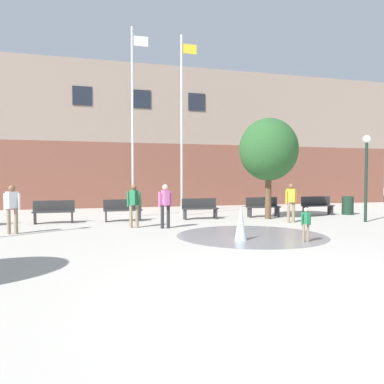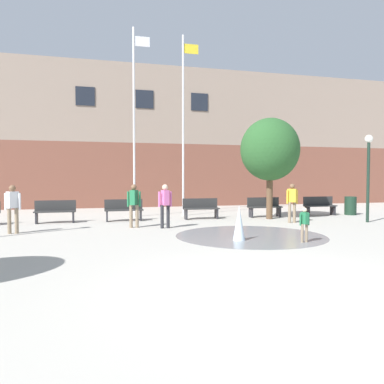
# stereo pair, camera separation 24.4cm
# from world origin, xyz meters

# --- Properties ---
(ground_plane) EXTENTS (100.00, 100.00, 0.00)m
(ground_plane) POSITION_xyz_m (0.00, 0.00, 0.00)
(ground_plane) COLOR #B2ADA3
(library_building) EXTENTS (36.00, 6.05, 8.83)m
(library_building) POSITION_xyz_m (0.00, 20.55, 4.41)
(library_building) COLOR brown
(library_building) RESTS_ON ground
(splash_fountain) EXTENTS (4.73, 4.73, 1.02)m
(splash_fountain) POSITION_xyz_m (1.52, 5.02, 0.22)
(splash_fountain) COLOR gray
(splash_fountain) RESTS_ON ground
(park_bench_under_left_flagpole) EXTENTS (1.60, 0.44, 0.91)m
(park_bench_under_left_flagpole) POSITION_xyz_m (-4.52, 10.38, 0.48)
(park_bench_under_left_flagpole) COLOR #28282D
(park_bench_under_left_flagpole) RESTS_ON ground
(park_bench_center) EXTENTS (1.60, 0.44, 0.91)m
(park_bench_center) POSITION_xyz_m (-1.78, 10.39, 0.48)
(park_bench_center) COLOR #28282D
(park_bench_center) RESTS_ON ground
(park_bench_under_right_flagpole) EXTENTS (1.60, 0.44, 0.91)m
(park_bench_under_right_flagpole) POSITION_xyz_m (1.58, 10.31, 0.48)
(park_bench_under_right_flagpole) COLOR #28282D
(park_bench_under_right_flagpole) RESTS_ON ground
(park_bench_near_trashcan) EXTENTS (1.60, 0.44, 0.91)m
(park_bench_near_trashcan) POSITION_xyz_m (4.67, 10.39, 0.48)
(park_bench_near_trashcan) COLOR #28282D
(park_bench_near_trashcan) RESTS_ON ground
(park_bench_far_right) EXTENTS (1.60, 0.44, 0.91)m
(park_bench_far_right) POSITION_xyz_m (7.60, 10.43, 0.48)
(park_bench_far_right) COLOR #28282D
(park_bench_far_right) RESTS_ON ground
(adult_near_bench) EXTENTS (0.50, 0.39, 1.59)m
(adult_near_bench) POSITION_xyz_m (-1.57, 8.14, 0.93)
(adult_near_bench) COLOR #89755B
(adult_near_bench) RESTS_ON ground
(adult_in_red) EXTENTS (0.50, 0.37, 1.59)m
(adult_in_red) POSITION_xyz_m (-0.49, 7.72, 0.93)
(adult_in_red) COLOR #28282D
(adult_in_red) RESTS_ON ground
(teen_by_trashcan) EXTENTS (0.50, 0.38, 1.59)m
(teen_by_trashcan) POSITION_xyz_m (-5.55, 7.65, 0.93)
(teen_by_trashcan) COLOR #89755B
(teen_by_trashcan) RESTS_ON ground
(adult_watching) EXTENTS (0.50, 0.38, 1.59)m
(adult_watching) POSITION_xyz_m (4.79, 8.07, 0.93)
(adult_watching) COLOR #89755B
(adult_watching) RESTS_ON ground
(child_with_pink_shirt) EXTENTS (0.31, 0.23, 0.99)m
(child_with_pink_shirt) POSITION_xyz_m (2.81, 3.83, 0.58)
(child_with_pink_shirt) COLOR #89755B
(child_with_pink_shirt) RESTS_ON ground
(flagpole_left) EXTENTS (0.80, 0.10, 8.76)m
(flagpole_left) POSITION_xyz_m (-1.15, 12.00, 4.63)
(flagpole_left) COLOR silver
(flagpole_left) RESTS_ON ground
(flagpole_right) EXTENTS (0.80, 0.10, 8.62)m
(flagpole_right) POSITION_xyz_m (1.19, 12.00, 4.56)
(flagpole_right) COLOR silver
(flagpole_right) RESTS_ON ground
(lamp_post_right_lane) EXTENTS (0.32, 0.32, 3.57)m
(lamp_post_right_lane) POSITION_xyz_m (7.89, 7.46, 2.36)
(lamp_post_right_lane) COLOR #192D23
(lamp_post_right_lane) RESTS_ON ground
(trash_can) EXTENTS (0.56, 0.56, 0.90)m
(trash_can) POSITION_xyz_m (9.22, 10.27, 0.45)
(trash_can) COLOR #193323
(trash_can) RESTS_ON ground
(street_tree_near_building) EXTENTS (2.59, 2.59, 4.46)m
(street_tree_near_building) POSITION_xyz_m (4.53, 9.58, 3.06)
(street_tree_near_building) COLOR brown
(street_tree_near_building) RESTS_ON ground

